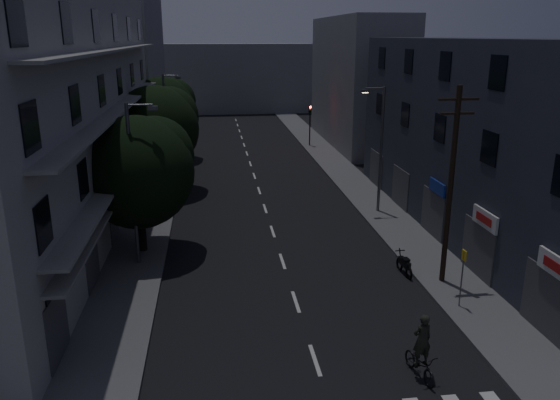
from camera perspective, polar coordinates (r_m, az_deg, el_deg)
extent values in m
plane|color=black|center=(41.41, -2.26, 1.18)|extent=(160.00, 160.00, 0.00)
cube|color=#565659|center=(41.46, -12.64, 0.91)|extent=(3.00, 90.00, 0.15)
cube|color=#565659|center=(42.67, 7.83, 1.61)|extent=(3.00, 90.00, 0.15)
cube|color=beige|center=(20.39, 3.68, -16.33)|extent=(0.15, 2.00, 0.01)
cube|color=beige|center=(24.22, 1.66, -10.57)|extent=(0.15, 2.00, 0.01)
cube|color=beige|center=(28.25, 0.26, -6.41)|extent=(0.15, 2.00, 0.01)
cube|color=beige|center=(32.41, -0.78, -3.30)|extent=(0.15, 2.00, 0.01)
cube|color=beige|center=(36.64, -1.57, -0.90)|extent=(0.15, 2.00, 0.01)
cube|color=beige|center=(40.93, -2.20, 1.00)|extent=(0.15, 2.00, 0.01)
cube|color=beige|center=(45.27, -2.70, 2.54)|extent=(0.15, 2.00, 0.01)
cube|color=beige|center=(49.63, -3.12, 3.81)|extent=(0.15, 2.00, 0.01)
cube|color=beige|center=(54.01, -3.47, 4.87)|extent=(0.15, 2.00, 0.01)
cube|color=beige|center=(58.42, -3.78, 5.78)|extent=(0.15, 2.00, 0.01)
cube|color=beige|center=(62.83, -4.03, 6.55)|extent=(0.15, 2.00, 0.01)
cube|color=beige|center=(67.26, -4.26, 7.23)|extent=(0.15, 2.00, 0.01)
cube|color=beige|center=(71.70, -4.46, 7.82)|extent=(0.15, 2.00, 0.01)
cube|color=beige|center=(76.14, -4.63, 8.34)|extent=(0.15, 2.00, 0.01)
cube|color=#9D9D98|center=(34.11, -22.04, 8.62)|extent=(6.00, 36.00, 14.00)
cube|color=black|center=(20.73, -22.46, -10.74)|extent=(0.06, 1.60, 1.60)
cube|color=black|center=(26.05, -19.19, -4.72)|extent=(0.06, 1.60, 1.60)
cube|color=black|center=(31.62, -17.08, -0.77)|extent=(0.06, 1.60, 1.60)
cube|color=black|center=(37.32, -15.61, 1.99)|extent=(0.06, 1.60, 1.60)
cube|color=black|center=(43.10, -14.54, 4.02)|extent=(0.06, 1.60, 1.60)
cube|color=black|center=(48.93, -13.71, 5.56)|extent=(0.06, 1.60, 1.60)
cube|color=black|center=(19.53, -23.49, -2.35)|extent=(0.06, 1.60, 1.60)
cube|color=black|center=(25.11, -19.88, 2.10)|extent=(0.06, 1.60, 1.60)
cube|color=black|center=(30.84, -17.59, 4.91)|extent=(0.06, 1.60, 1.60)
cube|color=black|center=(36.66, -16.01, 6.83)|extent=(0.06, 1.60, 1.60)
cube|color=black|center=(42.53, -14.85, 8.22)|extent=(0.06, 1.60, 1.60)
cube|color=black|center=(48.44, -13.97, 9.27)|extent=(0.06, 1.60, 1.60)
cube|color=black|center=(18.81, -24.63, 6.91)|extent=(0.06, 1.60, 1.60)
cube|color=black|center=(24.55, -20.62, 9.34)|extent=(0.06, 1.60, 1.60)
cube|color=black|center=(30.39, -18.12, 10.82)|extent=(0.06, 1.60, 1.60)
cube|color=black|center=(36.28, -16.42, 11.81)|extent=(0.06, 1.60, 1.60)
cube|color=black|center=(42.21, -15.18, 12.51)|extent=(0.06, 1.60, 1.60)
cube|color=black|center=(48.15, -14.25, 13.04)|extent=(0.06, 1.60, 1.60)
cube|color=black|center=(18.61, -25.86, 16.63)|extent=(0.06, 1.60, 1.60)
cube|color=black|center=(24.40, -21.42, 16.79)|extent=(0.06, 1.60, 1.60)
cube|color=black|center=(30.27, -18.69, 16.84)|extent=(0.06, 1.60, 1.60)
cube|color=black|center=(36.18, -16.85, 16.85)|extent=(0.06, 1.60, 1.60)
cube|color=black|center=(42.12, -15.53, 16.85)|extent=(0.06, 1.60, 1.60)
cube|color=black|center=(48.07, -14.53, 16.84)|extent=(0.06, 1.60, 1.60)
cube|color=gray|center=(33.90, -15.76, 4.01)|extent=(1.00, 32.40, 0.12)
cube|color=gray|center=(33.38, -16.20, 9.37)|extent=(1.00, 32.40, 0.12)
cube|color=gray|center=(33.15, -16.66, 14.85)|extent=(1.00, 32.40, 0.12)
cube|color=gray|center=(34.12, -15.81, 2.53)|extent=(0.80, 32.40, 0.12)
cube|color=#424247|center=(21.00, -22.25, -12.20)|extent=(0.06, 2.40, 2.40)
cube|color=#424247|center=(26.27, -19.04, -5.94)|extent=(0.06, 2.40, 2.40)
cube|color=#424247|center=(31.79, -16.97, -1.80)|extent=(0.06, 2.40, 2.40)
cube|color=#424247|center=(37.47, -15.53, 1.11)|extent=(0.06, 2.40, 2.40)
cube|color=#424247|center=(43.23, -14.47, 3.24)|extent=(0.06, 2.40, 2.40)
cube|color=#424247|center=(49.05, -13.65, 4.87)|extent=(0.06, 2.40, 2.40)
cube|color=#2B2F3B|center=(33.09, 20.74, 5.90)|extent=(6.00, 28.00, 11.00)
cube|color=black|center=(26.34, 21.02, 5.09)|extent=(0.06, 1.40, 1.50)
cube|color=black|center=(31.21, 16.36, 7.21)|extent=(0.06, 1.40, 1.50)
cube|color=black|center=(36.26, 12.95, 8.71)|extent=(0.06, 1.40, 1.50)
cube|color=black|center=(41.43, 10.36, 9.82)|extent=(0.06, 1.40, 1.50)
cube|color=black|center=(25.93, 21.80, 12.24)|extent=(0.06, 1.40, 1.50)
cube|color=black|center=(30.87, 16.87, 13.25)|extent=(0.06, 1.40, 1.50)
cube|color=black|center=(35.97, 13.30, 13.92)|extent=(0.06, 1.40, 1.50)
cube|color=black|center=(41.17, 10.61, 14.38)|extent=(0.06, 1.40, 1.50)
cube|color=#424247|center=(23.34, 26.01, -9.69)|extent=(0.06, 3.00, 2.60)
cube|color=#424247|center=(27.65, 19.95, -4.88)|extent=(0.06, 3.00, 2.60)
cube|color=#424247|center=(32.33, 15.64, -1.38)|extent=(0.06, 3.00, 2.60)
cube|color=#424247|center=(37.23, 12.44, 1.23)|extent=(0.06, 3.00, 2.60)
cube|color=#424247|center=(42.28, 10.00, 3.22)|extent=(0.06, 3.00, 2.60)
cube|color=silver|center=(22.27, 27.11, -6.31)|extent=(0.12, 2.40, 0.80)
cube|color=#B21414|center=(22.22, 26.93, -6.33)|extent=(0.02, 1.60, 0.36)
cube|color=silver|center=(26.65, 20.65, -1.87)|extent=(0.12, 2.20, 0.80)
cube|color=#B21414|center=(26.61, 20.50, -1.88)|extent=(0.02, 1.40, 0.36)
cube|color=navy|center=(31.39, 16.10, 1.29)|extent=(0.12, 2.00, 0.70)
cube|color=slate|center=(63.41, -15.44, 13.38)|extent=(6.00, 20.00, 16.00)
cube|color=slate|center=(58.98, 8.12, 12.13)|extent=(6.00, 20.00, 13.00)
cube|color=slate|center=(85.03, -5.03, 12.60)|extent=(24.00, 8.00, 10.00)
cylinder|color=black|center=(29.55, -14.36, -1.57)|extent=(0.44, 0.44, 3.89)
sphere|color=black|center=(28.92, -14.69, 2.82)|extent=(5.83, 5.83, 5.83)
sphere|color=black|center=(29.36, -12.93, 4.61)|extent=(4.08, 4.08, 4.08)
sphere|color=black|center=(28.36, -16.35, 3.33)|extent=(3.79, 3.79, 3.79)
cylinder|color=black|center=(41.02, -12.65, 3.83)|extent=(0.44, 0.44, 4.13)
sphere|color=black|center=(40.56, -12.88, 7.24)|extent=(6.23, 6.23, 6.23)
sphere|color=black|center=(41.13, -11.54, 8.55)|extent=(4.36, 4.36, 4.36)
sphere|color=black|center=(39.96, -14.12, 7.70)|extent=(4.05, 4.05, 4.05)
cylinder|color=black|center=(51.78, -12.02, 6.47)|extent=(0.44, 0.44, 4.06)
sphere|color=black|center=(51.41, -12.18, 9.14)|extent=(6.07, 6.07, 6.07)
sphere|color=black|center=(52.00, -11.16, 10.13)|extent=(4.25, 4.25, 4.25)
sphere|color=black|center=(50.82, -13.13, 9.52)|extent=(3.94, 3.94, 3.94)
cylinder|color=black|center=(57.09, 3.13, 7.31)|extent=(0.12, 0.12, 3.20)
cube|color=black|center=(56.79, 3.16, 9.35)|extent=(0.28, 0.22, 0.90)
sphere|color=#FF0C05|center=(56.60, 3.20, 9.66)|extent=(0.22, 0.22, 0.22)
sphere|color=#3F330C|center=(56.64, 3.19, 9.36)|extent=(0.22, 0.22, 0.22)
sphere|color=black|center=(56.68, 3.19, 9.06)|extent=(0.22, 0.22, 0.22)
cylinder|color=black|center=(56.98, -10.41, 7.04)|extent=(0.12, 0.12, 3.20)
cube|color=black|center=(56.68, -10.52, 9.08)|extent=(0.28, 0.22, 0.90)
sphere|color=black|center=(56.49, -10.55, 9.39)|extent=(0.22, 0.22, 0.22)
sphere|color=#3F330C|center=(56.52, -10.53, 9.09)|extent=(0.22, 0.22, 0.22)
sphere|color=#0CFF26|center=(56.56, -10.52, 8.79)|extent=(0.22, 0.22, 0.22)
cylinder|color=#515258|center=(27.37, -15.14, 1.41)|extent=(0.18, 0.18, 8.00)
cylinder|color=#515258|center=(26.56, -14.48, 9.60)|extent=(1.20, 0.10, 0.10)
cube|color=#515258|center=(26.51, -13.16, 9.35)|extent=(0.45, 0.25, 0.18)
cube|color=#4C4C4C|center=(26.53, -13.14, 9.14)|extent=(0.35, 0.18, 0.04)
cylinder|color=#525559|center=(35.34, 10.51, 5.11)|extent=(0.18, 0.18, 8.00)
cylinder|color=#525559|center=(34.61, 9.89, 11.44)|extent=(1.20, 0.10, 0.10)
cube|color=#525559|center=(34.45, 8.90, 11.21)|extent=(0.45, 0.25, 0.18)
cube|color=#FFD88C|center=(34.46, 8.90, 11.04)|extent=(0.35, 0.18, 0.04)
cylinder|color=#515258|center=(46.51, -11.84, 7.80)|extent=(0.18, 0.18, 8.00)
cylinder|color=#515258|center=(46.04, -11.37, 12.63)|extent=(1.20, 0.10, 0.10)
cube|color=#515258|center=(46.01, -10.60, 12.49)|extent=(0.45, 0.25, 0.18)
cube|color=#4C4C4C|center=(46.02, -10.59, 12.36)|extent=(0.35, 0.18, 0.04)
cylinder|color=black|center=(25.42, 17.38, 1.23)|extent=(0.24, 0.24, 9.00)
cube|color=black|center=(24.71, 18.17, 9.97)|extent=(1.80, 0.10, 0.10)
cube|color=black|center=(24.78, 18.04, 8.59)|extent=(1.50, 0.10, 0.10)
cylinder|color=#595B60|center=(24.24, 18.46, -7.81)|extent=(0.06, 0.06, 2.50)
cube|color=yellow|center=(23.84, 18.69, -5.51)|extent=(0.05, 0.35, 0.45)
torus|color=black|center=(26.94, 13.32, -7.45)|extent=(0.15, 0.66, 0.66)
torus|color=black|center=(27.87, 12.38, -6.55)|extent=(0.15, 0.66, 0.66)
cube|color=black|center=(27.29, 12.88, -6.42)|extent=(0.30, 1.04, 0.33)
cube|color=black|center=(27.08, 13.03, -6.06)|extent=(0.31, 0.44, 0.09)
cylinder|color=black|center=(27.67, 12.47, -5.79)|extent=(0.08, 0.41, 0.78)
cube|color=black|center=(27.65, 12.43, -5.18)|extent=(0.51, 0.07, 0.04)
imported|color=black|center=(19.84, 14.42, -16.26)|extent=(0.96, 1.94, 0.97)
imported|color=black|center=(19.36, 14.63, -13.95)|extent=(0.75, 0.56, 1.86)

